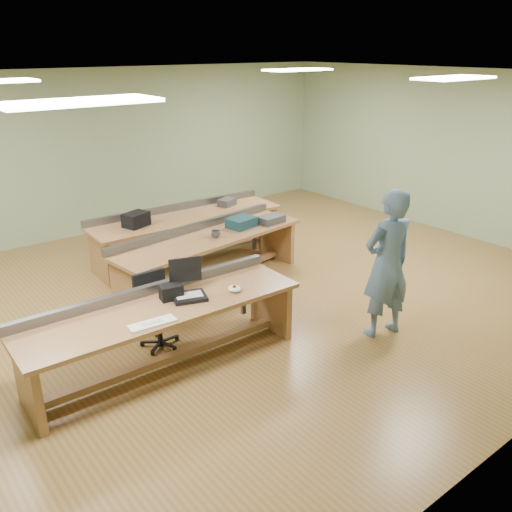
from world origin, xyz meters
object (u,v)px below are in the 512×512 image
(parts_bin_teal, at_px, (241,222))
(mug, at_px, (216,234))
(person, at_px, (387,264))
(laptop_base, at_px, (189,297))
(camera_bag, at_px, (171,292))
(workbench_mid, at_px, (209,248))
(workbench_back, at_px, (187,226))
(parts_bin_grey, at_px, (271,219))
(workbench_front, at_px, (163,321))
(drinks_can, at_px, (213,231))
(task_chair, at_px, (157,320))

(parts_bin_teal, relative_size, mug, 3.14)
(mug, bearing_deg, person, -72.43)
(person, distance_m, laptop_base, 2.38)
(camera_bag, relative_size, mug, 1.83)
(workbench_mid, relative_size, mug, 23.73)
(workbench_back, bearing_deg, person, -79.22)
(parts_bin_teal, relative_size, parts_bin_grey, 1.03)
(person, bearing_deg, parts_bin_teal, -74.30)
(person, height_order, parts_bin_grey, person)
(workbench_mid, distance_m, parts_bin_grey, 1.16)
(workbench_back, height_order, parts_bin_teal, parts_bin_teal)
(workbench_front, relative_size, workbench_back, 0.96)
(workbench_back, distance_m, person, 3.75)
(mug, height_order, drinks_can, drinks_can)
(workbench_back, distance_m, mug, 1.25)
(person, distance_m, drinks_can, 2.71)
(workbench_mid, bearing_deg, camera_bag, -141.59)
(task_chair, height_order, parts_bin_teal, same)
(parts_bin_teal, height_order, mug, parts_bin_teal)
(task_chair, bearing_deg, workbench_mid, 39.34)
(parts_bin_grey, distance_m, drinks_can, 1.06)
(workbench_front, height_order, parts_bin_grey, parts_bin_grey)
(parts_bin_grey, bearing_deg, workbench_mid, 175.51)
(camera_bag, xyz_separation_m, parts_bin_teal, (2.13, 1.54, -0.01))
(workbench_mid, distance_m, parts_bin_teal, 0.69)
(drinks_can, bearing_deg, workbench_mid, 166.30)
(workbench_back, relative_size, mug, 24.53)
(workbench_mid, relative_size, parts_bin_grey, 7.77)
(person, bearing_deg, workbench_mid, -60.92)
(laptop_base, relative_size, mug, 2.74)
(mug, xyz_separation_m, drinks_can, (0.03, 0.12, 0.00))
(workbench_front, distance_m, person, 2.71)
(camera_bag, bearing_deg, drinks_can, 54.80)
(workbench_back, relative_size, parts_bin_teal, 7.81)
(workbench_mid, relative_size, camera_bag, 12.95)
(person, height_order, parts_bin_teal, person)
(person, height_order, drinks_can, person)
(parts_bin_grey, relative_size, mug, 3.05)
(task_chair, distance_m, drinks_can, 1.98)
(person, distance_m, parts_bin_grey, 2.55)
(mug, bearing_deg, task_chair, -146.89)
(task_chair, bearing_deg, camera_bag, -87.63)
(workbench_front, relative_size, drinks_can, 28.64)
(laptop_base, relative_size, parts_bin_teal, 0.87)
(laptop_base, xyz_separation_m, parts_bin_grey, (2.47, 1.54, 0.04))
(workbench_back, bearing_deg, mug, -98.81)
(workbench_back, relative_size, laptop_base, 8.94)
(workbench_front, height_order, task_chair, task_chair)
(parts_bin_teal, bearing_deg, camera_bag, -144.03)
(laptop_base, bearing_deg, drinks_can, 67.43)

